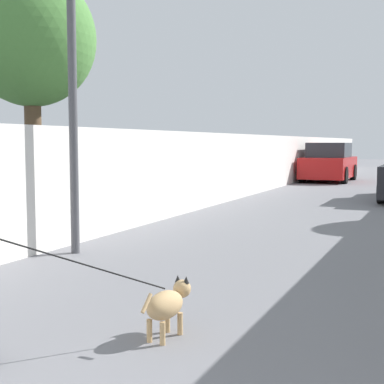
# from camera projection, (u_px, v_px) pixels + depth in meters

# --- Properties ---
(ground_plane) EXTENTS (80.00, 80.00, 0.00)m
(ground_plane) POSITION_uv_depth(u_px,v_px,m) (340.00, 204.00, 14.12)
(ground_plane) COLOR slate
(wall_left) EXTENTS (48.00, 0.30, 1.78)m
(wall_left) POSITION_uv_depth(u_px,v_px,m) (203.00, 170.00, 13.39)
(wall_left) COLOR silver
(wall_left) RESTS_ON ground
(tree_left_far) EXTENTS (2.24, 2.24, 4.49)m
(tree_left_far) POSITION_uv_depth(u_px,v_px,m) (31.00, 41.00, 9.62)
(tree_left_far) COLOR brown
(tree_left_far) RESTS_ON ground
(lamp_post) EXTENTS (0.36, 0.36, 4.16)m
(lamp_post) POSITION_uv_depth(u_px,v_px,m) (72.00, 45.00, 7.57)
(lamp_post) COLOR #4C4C51
(lamp_post) RESTS_ON ground
(dog) EXTENTS (1.60, 1.17, 1.06)m
(dog) POSITION_uv_depth(u_px,v_px,m) (166.00, 303.00, 4.41)
(dog) COLOR tan
(dog) RESTS_ON ground
(car_far) EXTENTS (3.81, 1.80, 1.54)m
(car_far) POSITION_uv_depth(u_px,v_px,m) (329.00, 163.00, 22.34)
(car_far) COLOR #B71414
(car_far) RESTS_ON ground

